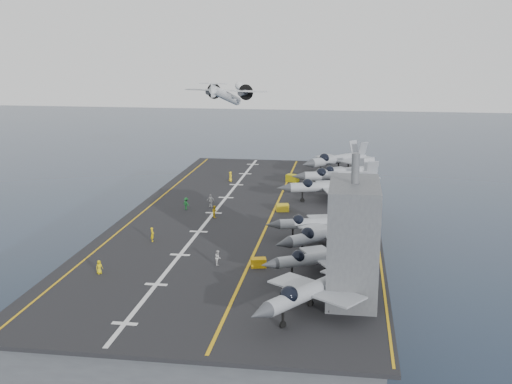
# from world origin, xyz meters

# --- Properties ---
(ground) EXTENTS (500.00, 500.00, 0.00)m
(ground) POSITION_xyz_m (0.00, 0.00, 0.00)
(ground) COLOR #142135
(ground) RESTS_ON ground
(hull) EXTENTS (36.00, 90.00, 10.00)m
(hull) POSITION_xyz_m (0.00, 0.00, 5.00)
(hull) COLOR #56595E
(hull) RESTS_ON ground
(flight_deck) EXTENTS (38.00, 92.00, 0.40)m
(flight_deck) POSITION_xyz_m (0.00, 0.00, 10.20)
(flight_deck) COLOR black
(flight_deck) RESTS_ON hull
(foul_line) EXTENTS (0.35, 90.00, 0.02)m
(foul_line) POSITION_xyz_m (3.00, 0.00, 10.42)
(foul_line) COLOR gold
(foul_line) RESTS_ON flight_deck
(landing_centerline) EXTENTS (0.50, 90.00, 0.02)m
(landing_centerline) POSITION_xyz_m (-6.00, 0.00, 10.42)
(landing_centerline) COLOR silver
(landing_centerline) RESTS_ON flight_deck
(deck_edge_port) EXTENTS (0.25, 90.00, 0.02)m
(deck_edge_port) POSITION_xyz_m (-17.00, 0.00, 10.42)
(deck_edge_port) COLOR gold
(deck_edge_port) RESTS_ON flight_deck
(deck_edge_stbd) EXTENTS (0.25, 90.00, 0.02)m
(deck_edge_stbd) POSITION_xyz_m (18.50, 0.00, 10.42)
(deck_edge_stbd) COLOR gold
(deck_edge_stbd) RESTS_ON flight_deck
(island_superstructure) EXTENTS (5.00, 10.00, 15.00)m
(island_superstructure) POSITION_xyz_m (15.00, -30.00, 17.90)
(island_superstructure) COLOR #56595E
(island_superstructure) RESTS_ON flight_deck
(fighter_jet_0) EXTENTS (16.46, 17.65, 5.10)m
(fighter_jet_0) POSITION_xyz_m (11.12, -35.22, 12.95)
(fighter_jet_0) COLOR gray
(fighter_jet_0) RESTS_ON flight_deck
(fighter_jet_1) EXTENTS (15.22, 13.55, 4.41)m
(fighter_jet_1) POSITION_xyz_m (11.57, -24.47, 12.61)
(fighter_jet_1) COLOR #8F97A0
(fighter_jet_1) RESTS_ON flight_deck
(fighter_jet_2) EXTENTS (16.79, 16.62, 4.92)m
(fighter_jet_2) POSITION_xyz_m (11.90, -15.98, 12.86)
(fighter_jet_2) COLOR gray
(fighter_jet_2) RESTS_ON flight_deck
(fighter_jet_3) EXTENTS (14.74, 11.78, 4.47)m
(fighter_jet_3) POSITION_xyz_m (10.67, -10.45, 12.64)
(fighter_jet_3) COLOR #90989E
(fighter_jet_3) RESTS_ON flight_deck
(fighter_jet_5) EXTENTS (16.90, 13.45, 5.14)m
(fighter_jet_5) POSITION_xyz_m (10.93, 10.21, 12.97)
(fighter_jet_5) COLOR #959EA4
(fighter_jet_5) RESTS_ON flight_deck
(fighter_jet_6) EXTENTS (17.12, 13.27, 5.30)m
(fighter_jet_6) POSITION_xyz_m (12.90, 19.05, 13.05)
(fighter_jet_6) COLOR #9CA6AD
(fighter_jet_6) RESTS_ON flight_deck
(fighter_jet_7) EXTENTS (16.52, 15.29, 4.77)m
(fighter_jet_7) POSITION_xyz_m (13.44, 24.05, 12.79)
(fighter_jet_7) COLOR #99A1A8
(fighter_jet_7) RESTS_ON flight_deck
(fighter_jet_8) EXTENTS (19.40, 19.59, 5.75)m
(fighter_jet_8) POSITION_xyz_m (12.07, 34.01, 13.27)
(fighter_jet_8) COLOR gray
(fighter_jet_8) RESTS_ON flight_deck
(tow_cart_a) EXTENTS (1.99, 1.53, 1.07)m
(tow_cart_a) POSITION_xyz_m (4.24, -22.85, 10.93)
(tow_cart_a) COLOR #CC940B
(tow_cart_a) RESTS_ON flight_deck
(tow_cart_b) EXTENTS (2.15, 1.64, 1.15)m
(tow_cart_b) POSITION_xyz_m (4.36, 2.62, 10.98)
(tow_cart_b) COLOR gold
(tow_cart_b) RESTS_ON flight_deck
(tow_cart_c) EXTENTS (2.61, 2.17, 1.34)m
(tow_cart_c) POSITION_xyz_m (3.97, 24.20, 11.07)
(tow_cart_c) COLOR yellow
(tow_cart_c) RESTS_ON flight_deck
(crew_0) EXTENTS (1.11, 1.13, 1.59)m
(crew_0) POSITION_xyz_m (-13.38, -27.66, 11.19)
(crew_0) COLOR gold
(crew_0) RESTS_ON flight_deck
(crew_1) EXTENTS (1.07, 1.33, 1.93)m
(crew_1) POSITION_xyz_m (-11.01, -15.18, 11.36)
(crew_1) COLOR yellow
(crew_1) RESTS_ON flight_deck
(crew_2) EXTENTS (1.26, 1.33, 1.85)m
(crew_2) POSITION_xyz_m (-5.31, -2.50, 11.33)
(crew_2) COLOR yellow
(crew_2) RESTS_ON flight_deck
(crew_3) EXTENTS (1.38, 1.25, 1.91)m
(crew_3) POSITION_xyz_m (-10.71, 1.47, 11.35)
(crew_3) COLOR #1B7B2F
(crew_3) RESTS_ON flight_deck
(crew_4) EXTENTS (1.25, 0.86, 2.03)m
(crew_4) POSITION_xyz_m (-7.24, 3.54, 11.41)
(crew_4) COLOR silver
(crew_4) RESTS_ON flight_deck
(crew_5) EXTENTS (1.03, 1.30, 1.89)m
(crew_5) POSITION_xyz_m (-7.63, 22.75, 11.35)
(crew_5) COLOR yellow
(crew_5) RESTS_ON flight_deck
(crew_7) EXTENTS (0.94, 1.21, 1.79)m
(crew_7) POSITION_xyz_m (-0.61, -22.81, 11.30)
(crew_7) COLOR silver
(crew_7) RESTS_ON flight_deck
(transport_plane) EXTENTS (23.82, 19.24, 4.91)m
(transport_plane) POSITION_xyz_m (-15.06, 56.82, 23.54)
(transport_plane) COLOR silver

